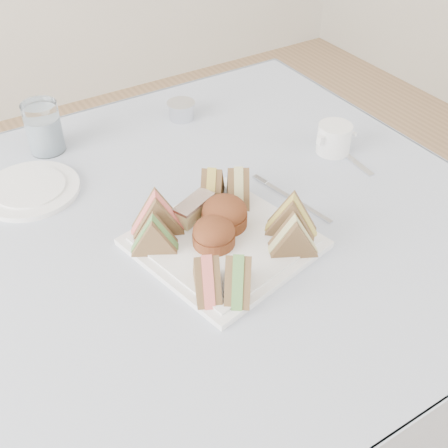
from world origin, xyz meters
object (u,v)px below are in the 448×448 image
water_glass (44,127)px  serving_plate (224,243)px  creamer_jug (334,139)px  table (217,338)px

water_glass → serving_plate: bearing=-71.2°
creamer_jug → water_glass: bearing=140.7°
serving_plate → creamer_jug: size_ratio=3.74×
serving_plate → creamer_jug: 0.39m
water_glass → table: bearing=-62.5°
table → creamer_jug: (0.33, 0.05, 0.41)m
creamer_jug → serving_plate: bearing=-166.3°
serving_plate → creamer_jug: (0.36, 0.14, 0.03)m
water_glass → creamer_jug: bearing=-32.5°
table → serving_plate: serving_plate is taller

